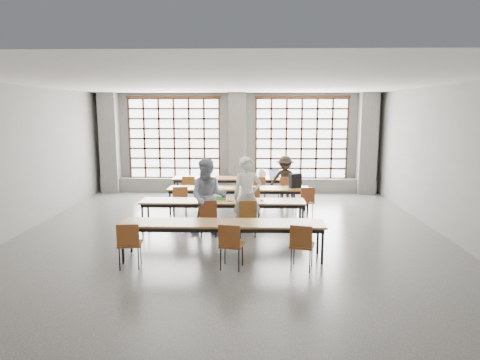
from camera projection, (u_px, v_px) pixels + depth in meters
The scene contains 41 objects.
floor at pixel (230, 235), 10.07m from camera, with size 11.00×11.00×0.00m, color #474745.
ceiling at pixel (230, 83), 9.50m from camera, with size 11.00×11.00×0.00m, color silver.
wall_back at pixel (238, 143), 15.21m from camera, with size 10.00×10.00×0.00m, color slate.
wall_front at pixel (203, 226), 4.36m from camera, with size 10.00×10.00×0.00m, color slate.
wall_left at pixel (15, 161), 9.92m from camera, with size 11.00×11.00×0.00m, color slate.
wall_right at pixel (451, 162), 9.65m from camera, with size 11.00×11.00×0.00m, color slate.
column_left at pixel (110, 143), 15.05m from camera, with size 0.60×0.55×3.50m, color #585856.
column_mid at pixel (237, 143), 14.93m from camera, with size 0.60×0.55×3.50m, color #585856.
column_right at pixel (367, 144), 14.82m from camera, with size 0.60×0.55×3.50m, color #585856.
window_left at pixel (174, 139), 15.17m from camera, with size 3.32×0.12×3.00m.
window_right at pixel (301, 139), 15.05m from camera, with size 3.32×0.12×3.00m.
sill_ledge at pixel (238, 185), 15.26m from camera, with size 9.80×0.35×0.50m, color #585856.
desk_row_a at pixel (235, 180), 13.92m from camera, with size 4.00×0.70×0.73m.
desk_row_b at pixel (239, 190), 12.14m from camera, with size 4.00×0.70×0.73m.
desk_row_c at pixel (223, 203), 10.45m from camera, with size 4.00×0.70×0.73m.
desk_row_d at pixel (223, 226), 8.42m from camera, with size 4.00×0.70×0.73m.
chair_back_left at pixel (189, 187), 13.36m from camera, with size 0.42×0.43×0.88m.
chair_back_mid at pixel (259, 187), 13.30m from camera, with size 0.45×0.46×0.88m.
chair_back_right at pixel (286, 187), 13.28m from camera, with size 0.47×0.47×0.88m.
chair_mid_left at pixel (180, 199), 11.59m from camera, with size 0.51×0.51×0.88m.
chair_mid_centre at pixel (253, 199), 11.53m from camera, with size 0.45×0.45×0.88m.
chair_mid_right at pixel (306, 199), 11.50m from camera, with size 0.53×0.53×0.88m.
chair_front_left at pixel (208, 214), 9.86m from camera, with size 0.45×0.46×0.88m.
chair_front_right at pixel (247, 215), 9.83m from camera, with size 0.46×0.46×0.88m.
chair_near_left at pixel (129, 241), 7.87m from camera, with size 0.47×0.47×0.88m.
chair_near_mid at pixel (231, 242), 7.82m from camera, with size 0.49×0.49×0.88m.
chair_near_right at pixel (302, 242), 7.79m from camera, with size 0.51×0.51×0.88m.
student_male at pixel (247, 197), 9.90m from camera, with size 0.68×0.44×1.86m, color silver.
student_female at pixel (208, 197), 9.92m from camera, with size 0.88×0.69×1.82m, color #161E44.
student_back at pixel (285, 180), 13.37m from camera, with size 0.97×0.56×1.50m, color black.
laptop_front at pixel (245, 197), 10.52m from camera, with size 0.36×0.31×0.26m.
laptop_back at pixel (275, 175), 13.97m from camera, with size 0.45×0.42×0.26m.
mouse at pixel (262, 200), 10.39m from camera, with size 0.10×0.06×0.04m, color white.
green_box at pixel (221, 198), 10.51m from camera, with size 0.25×0.09×0.09m, color green.
phone at pixel (230, 201), 10.33m from camera, with size 0.13×0.06×0.01m, color black.
paper_sheet_a at pixel (218, 187), 12.20m from camera, with size 0.30×0.21×0.00m, color white.
paper_sheet_b at pixel (228, 188), 12.09m from camera, with size 0.30×0.21×0.00m, color white.
paper_sheet_c at pixel (242, 188), 12.13m from camera, with size 0.30×0.21×0.00m, color white.
backpack at pixel (295, 181), 12.10m from camera, with size 0.32×0.20×0.40m, color black.
plastic_bag at pixel (262, 173), 13.91m from camera, with size 0.26×0.21×0.29m, color white.
red_pouch at pixel (130, 241), 7.95m from camera, with size 0.20×0.08×0.06m, color maroon.
Camera 1 is at (0.49, -9.72, 2.93)m, focal length 32.00 mm.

